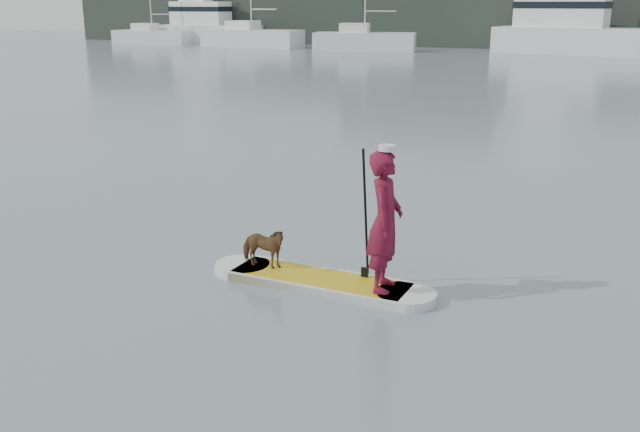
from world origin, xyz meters
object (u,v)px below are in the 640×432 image
at_px(sailboat_a, 152,36).
at_px(sailboat_c, 364,40).
at_px(paddleboard, 320,281).
at_px(motor_yacht_b, 206,24).
at_px(dog, 263,247).
at_px(sailboat_b, 251,36).
at_px(paddler, 385,221).
at_px(motor_yacht_a, 569,27).

height_order(sailboat_a, sailboat_c, sailboat_c).
bearing_deg(paddleboard, sailboat_c, 111.39).
distance_m(sailboat_c, motor_yacht_b, 17.84).
relative_size(paddleboard, sailboat_c, 0.29).
distance_m(dog, sailboat_a, 60.57).
distance_m(paddleboard, sailboat_b, 55.14).
relative_size(paddleboard, sailboat_b, 0.24).
bearing_deg(motor_yacht_b, sailboat_c, -15.23).
relative_size(sailboat_c, motor_yacht_b, 1.20).
xyz_separation_m(paddler, sailboat_c, (-16.36, 47.01, -0.20)).
bearing_deg(sailboat_c, motor_yacht_a, -0.76).
xyz_separation_m(sailboat_a, sailboat_c, (21.44, -1.82, 0.11)).
bearing_deg(motor_yacht_a, motor_yacht_b, -174.01).
relative_size(paddleboard, dog, 4.63).
distance_m(sailboat_c, motor_yacht_a, 15.61).
distance_m(sailboat_b, motor_yacht_a, 26.25).
height_order(dog, sailboat_b, sailboat_b).
relative_size(dog, sailboat_c, 0.06).
relative_size(paddleboard, motor_yacht_a, 0.27).
height_order(paddleboard, motor_yacht_a, motor_yacht_a).
xyz_separation_m(paddler, motor_yacht_a, (-1.04, 49.75, 0.95)).
distance_m(sailboat_a, sailboat_c, 21.52).
bearing_deg(sailboat_c, paddleboard, -82.71).
bearing_deg(motor_yacht_b, sailboat_a, -147.16).
height_order(paddleboard, sailboat_c, sailboat_c).
bearing_deg(sailboat_c, sailboat_b, 161.26).
bearing_deg(sailboat_b, motor_yacht_a, 7.65).
xyz_separation_m(dog, motor_yacht_b, (-31.76, 51.48, 1.35)).
relative_size(sailboat_b, motor_yacht_a, 1.10).
xyz_separation_m(sailboat_a, sailboat_b, (10.56, -0.32, 0.19)).
xyz_separation_m(paddleboard, sailboat_c, (-15.43, 46.96, 0.79)).
distance_m(sailboat_a, sailboat_b, 10.57).
xyz_separation_m(paddleboard, dog, (-0.90, 0.05, 0.36)).
bearing_deg(motor_yacht_a, sailboat_a, -169.35).
relative_size(motor_yacht_a, motor_yacht_b, 1.29).
relative_size(dog, motor_yacht_a, 0.06).
distance_m(paddleboard, motor_yacht_b, 61.03).
bearing_deg(motor_yacht_b, motor_yacht_a, -3.57).
xyz_separation_m(sailboat_b, motor_yacht_a, (26.20, 1.24, 1.06)).
bearing_deg(sailboat_b, dog, -57.36).
distance_m(paddleboard, paddler, 1.35).
bearing_deg(motor_yacht_a, sailboat_b, -168.06).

